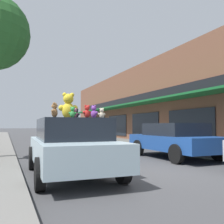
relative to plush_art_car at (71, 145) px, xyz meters
name	(u,v)px	position (x,y,z in m)	size (l,w,h in m)	color
ground_plane	(157,172)	(2.50, -0.41, -0.83)	(260.00, 260.00, 0.00)	#424244
storefront_row	(207,104)	(15.41, 10.83, 2.49)	(14.88, 37.91, 6.66)	brown
plush_art_car	(71,145)	(0.00, 0.00, 0.00)	(2.24, 4.57, 1.57)	#ADC6D1
teddy_bear_giant	(68,106)	(-0.04, 0.23, 1.10)	(0.57, 0.37, 0.76)	yellow
teddy_bear_cream	(102,113)	(0.68, -0.56, 0.87)	(0.21, 0.13, 0.29)	beige
teddy_bear_red	(87,112)	(0.14, -0.96, 0.89)	(0.24, 0.16, 0.32)	red
teddy_bear_green	(73,112)	(-0.21, -0.93, 0.86)	(0.20, 0.15, 0.27)	green
teddy_bear_purple	(94,112)	(0.39, -0.77, 0.89)	(0.20, 0.25, 0.33)	purple
teddy_bear_black	(76,114)	(0.04, -0.36, 0.86)	(0.19, 0.16, 0.26)	black
teddy_bear_brown	(55,110)	(-0.65, -1.01, 0.90)	(0.20, 0.26, 0.34)	olive
teddy_bear_blue	(76,116)	(0.32, 0.78, 0.83)	(0.16, 0.13, 0.21)	blue
teddy_bear_pink	(75,113)	(-0.13, -0.85, 0.85)	(0.14, 0.18, 0.24)	pink
parked_car_far_center	(175,139)	(4.98, 1.96, -0.04)	(2.22, 4.49, 1.48)	#1E4793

